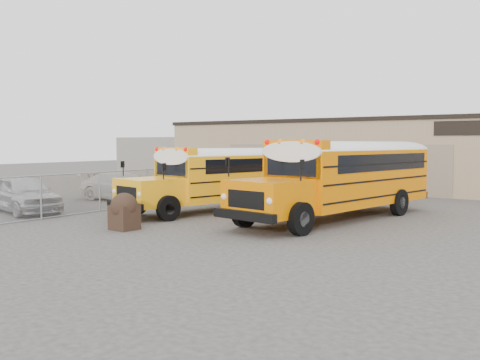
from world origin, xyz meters
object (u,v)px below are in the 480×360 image
Objects in this scene: car_white at (123,186)px; car_dark at (198,181)px; car_silver at (24,194)px; school_bus_right at (418,167)px; tarp_bundle at (124,211)px; school_bus_left at (310,169)px.

car_dark is (-0.17, 6.48, -0.07)m from car_white.
car_dark is at bearing -3.21° from car_white.
car_white is (-0.21, 6.07, -0.08)m from car_silver.
car_dark is (-0.38, 12.55, -0.15)m from car_silver.
car_silver is (-13.35, -13.18, -1.05)m from school_bus_right.
tarp_bundle is at bearing -114.02° from school_bus_right.
school_bus_left is 2.49× the size of car_dark.
car_dark reaches higher than tarp_bundle.
school_bus_right reaches higher than car_white.
tarp_bundle is (-6.18, -13.87, -1.19)m from school_bus_right.
school_bus_left is 2.12× the size of car_silver.
car_silver is (-7.95, -12.00, -0.87)m from school_bus_left.
school_bus_right reaches higher than tarp_bundle.
school_bus_right is (5.40, 1.19, 0.18)m from school_bus_left.
school_bus_left reaches higher than tarp_bundle.
tarp_bundle is at bearing -160.52° from car_dark.
car_white is (-7.37, 6.76, 0.07)m from tarp_bundle.
car_silver is 6.08m from car_white.
school_bus_left is at bearing 86.47° from tarp_bundle.
car_white is (-8.16, -5.92, -0.94)m from school_bus_left.
car_white reaches higher than car_dark.
tarp_bundle is at bearing -137.23° from car_white.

